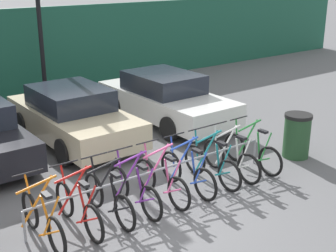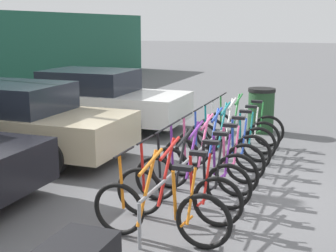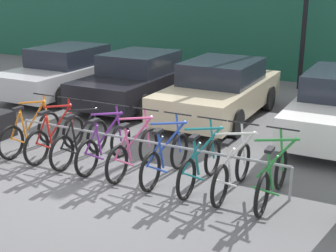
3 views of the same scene
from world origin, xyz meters
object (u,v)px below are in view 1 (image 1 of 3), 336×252
(bicycle_white, at_px, (231,159))
(car_beige, at_px, (73,116))
(trash_bin, at_px, (297,135))
(bicycle_green, at_px, (252,152))
(bicycle_red, at_px, (78,208))
(bicycle_pink, at_px, (162,181))
(bicycle_blue, at_px, (187,173))
(bicycle_black, at_px, (109,199))
(bicycle_teal, at_px, (212,165))
(bicycle_purple, at_px, (134,190))
(bike_rack, at_px, (159,172))
(car_white, at_px, (165,98))
(bicycle_orange, at_px, (42,220))

(bicycle_white, relative_size, car_beige, 0.40)
(trash_bin, bearing_deg, bicycle_green, 173.08)
(bicycle_red, relative_size, trash_bin, 1.66)
(bicycle_pink, distance_m, trash_bin, 3.77)
(bicycle_blue, bearing_deg, bicycle_pink, 178.07)
(bicycle_blue, height_order, bicycle_green, same)
(bicycle_black, distance_m, bicycle_teal, 2.41)
(bicycle_purple, bearing_deg, bike_rack, 12.39)
(bicycle_white, height_order, bicycle_green, same)
(bike_rack, height_order, bicycle_green, bicycle_green)
(bicycle_blue, relative_size, car_white, 0.38)
(bicycle_pink, bearing_deg, bicycle_white, -2.35)
(car_beige, distance_m, car_white, 2.84)
(bicycle_blue, relative_size, trash_bin, 1.66)
(bicycle_black, distance_m, bicycle_pink, 1.15)
(bike_rack, xyz_separation_m, bicycle_white, (1.77, -0.15, -0.13))
(bike_rack, height_order, bicycle_pink, bicycle_pink)
(bicycle_blue, bearing_deg, car_white, 56.88)
(bicycle_teal, bearing_deg, bicycle_purple, -177.54)
(bike_rack, bearing_deg, bicycle_teal, -6.94)
(bicycle_purple, relative_size, bicycle_blue, 1.00)
(bicycle_purple, distance_m, car_beige, 3.94)
(bicycle_white, bearing_deg, bicycle_purple, 177.08)
(bicycle_blue, bearing_deg, bicycle_black, 178.07)
(bicycle_orange, relative_size, bicycle_black, 1.00)
(bicycle_white, bearing_deg, bicycle_red, 177.08)
(bicycle_orange, height_order, bicycle_purple, same)
(bike_rack, bearing_deg, bicycle_pink, -106.94)
(bike_rack, distance_m, bicycle_pink, 0.20)
(bicycle_white, height_order, trash_bin, bicycle_white)
(bicycle_blue, bearing_deg, bicycle_purple, 178.07)
(bicycle_white, xyz_separation_m, car_beige, (-1.72, 3.86, 0.31))
(bicycle_black, relative_size, car_white, 0.38)
(bicycle_black, xyz_separation_m, bicycle_white, (2.96, 0.00, 0.00))
(bicycle_white, bearing_deg, bicycle_green, -2.92)
(bicycle_white, bearing_deg, bicycle_teal, 177.08)
(bicycle_orange, height_order, car_white, car_white)
(bicycle_blue, distance_m, bicycle_teal, 0.64)
(bicycle_blue, bearing_deg, bicycle_orange, 178.07)
(bike_rack, relative_size, bicycle_red, 3.13)
(bicycle_pink, bearing_deg, bicycle_blue, -2.35)
(bicycle_orange, distance_m, bicycle_purple, 1.75)
(bicycle_black, relative_size, bicycle_teal, 1.00)
(bike_rack, xyz_separation_m, bicycle_blue, (0.59, -0.15, -0.13))
(bicycle_green, bearing_deg, bicycle_purple, -177.66)
(bike_rack, xyz_separation_m, bicycle_green, (2.40, -0.15, -0.13))
(bike_rack, height_order, car_beige, car_beige)
(bike_rack, distance_m, bicycle_black, 1.21)
(bicycle_purple, height_order, bicycle_blue, same)
(bicycle_red, bearing_deg, bicycle_pink, 3.34)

